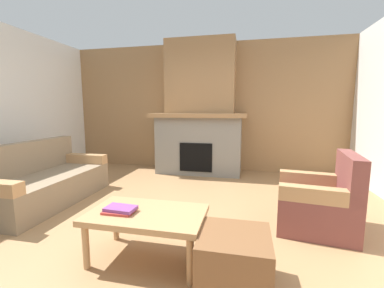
{
  "coord_description": "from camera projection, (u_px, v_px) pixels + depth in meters",
  "views": [
    {
      "loc": [
        0.97,
        -2.46,
        1.3
      ],
      "look_at": [
        0.2,
        1.02,
        0.81
      ],
      "focal_mm": 23.39,
      "sensor_mm": 36.0,
      "label": 1
    }
  ],
  "objects": [
    {
      "name": "ground",
      "position": [
        155.0,
        228.0,
        2.76
      ],
      "size": [
        9.0,
        9.0,
        0.0
      ],
      "primitive_type": "plane",
      "color": "#9E754C"
    },
    {
      "name": "wall_back_wood_panel",
      "position": [
        203.0,
        108.0,
        5.48
      ],
      "size": [
        6.0,
        0.12,
        2.7
      ],
      "primitive_type": "cube",
      "color": "#997047",
      "rests_on": "ground"
    },
    {
      "name": "fireplace",
      "position": [
        200.0,
        117.0,
        5.14
      ],
      "size": [
        1.9,
        0.82,
        2.7
      ],
      "color": "gray",
      "rests_on": "ground"
    },
    {
      "name": "couch",
      "position": [
        43.0,
        183.0,
        3.52
      ],
      "size": [
        0.86,
        1.81,
        0.85
      ],
      "color": "#847056",
      "rests_on": "ground"
    },
    {
      "name": "armchair",
      "position": [
        320.0,
        203.0,
        2.74
      ],
      "size": [
        0.85,
        0.85,
        0.85
      ],
      "color": "brown",
      "rests_on": "ground"
    },
    {
      "name": "coffee_table",
      "position": [
        147.0,
        218.0,
        2.16
      ],
      "size": [
        1.0,
        0.6,
        0.43
      ],
      "color": "tan",
      "rests_on": "ground"
    },
    {
      "name": "ottoman",
      "position": [
        234.0,
        260.0,
        1.85
      ],
      "size": [
        0.52,
        0.52,
        0.4
      ],
      "primitive_type": "cube",
      "color": "brown",
      "rests_on": "ground"
    },
    {
      "name": "book_stack_near_edge",
      "position": [
        120.0,
        209.0,
        2.15
      ],
      "size": [
        0.27,
        0.2,
        0.05
      ],
      "color": "#B23833",
      "rests_on": "coffee_table"
    }
  ]
}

